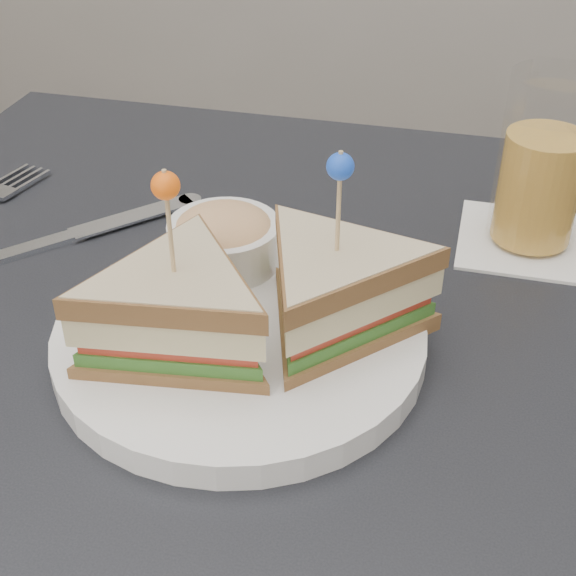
{
  "coord_description": "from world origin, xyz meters",
  "views": [
    {
      "loc": [
        0.11,
        -0.41,
        1.1
      ],
      "look_at": [
        0.01,
        0.01,
        0.8
      ],
      "focal_mm": 50.0,
      "sensor_mm": 36.0,
      "label": 1
    }
  ],
  "objects": [
    {
      "name": "drink_set",
      "position": [
        0.17,
        0.19,
        0.81
      ],
      "size": [
        0.11,
        0.11,
        0.14
      ],
      "rotation": [
        0.0,
        0.0,
        -0.01
      ],
      "color": "white",
      "rests_on": "table"
    },
    {
      "name": "plate_meal",
      "position": [
        -0.01,
        0.0,
        0.79
      ],
      "size": [
        0.33,
        0.33,
        0.15
      ],
      "rotation": [
        0.0,
        0.0,
        -0.4
      ],
      "color": "white",
      "rests_on": "table"
    },
    {
      "name": "cutlery_knife",
      "position": [
        -0.19,
        0.11,
        0.75
      ],
      "size": [
        0.15,
        0.16,
        0.01
      ],
      "rotation": [
        0.0,
        0.0,
        -0.74
      ],
      "color": "silver",
      "rests_on": "table"
    },
    {
      "name": "table",
      "position": [
        0.0,
        0.0,
        0.67
      ],
      "size": [
        0.8,
        0.8,
        0.75
      ],
      "color": "black",
      "rests_on": "ground"
    }
  ]
}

